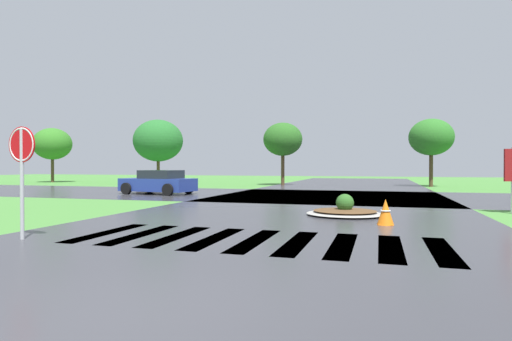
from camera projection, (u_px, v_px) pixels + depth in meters
ground_plane at (114, 330)px, 4.07m from camera, size 120.00×120.00×0.10m
asphalt_roadway at (300, 213)px, 13.66m from camera, size 11.37×80.00×0.01m
asphalt_cross_road at (329, 196)px, 21.43m from camera, size 90.00×10.24×0.01m
crosswalk_stripes at (255, 240)px, 8.67m from camera, size 7.65×2.85×0.01m
stop_sign at (22, 156)px, 8.79m from camera, size 0.76×0.12×2.39m
median_island at (345, 211)px, 13.08m from camera, size 2.42×2.18×0.68m
car_white_sedan at (159, 183)px, 23.13m from camera, size 4.22×2.57×1.32m
drainage_pipe_stack at (154, 184)px, 26.71m from camera, size 2.30×1.07×0.80m
traffic_cone at (385, 212)px, 10.96m from camera, size 0.44×0.44×0.69m
background_treeline at (264, 139)px, 33.97m from camera, size 49.02×6.34×5.75m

